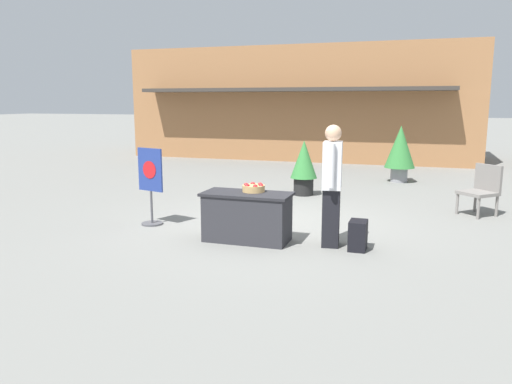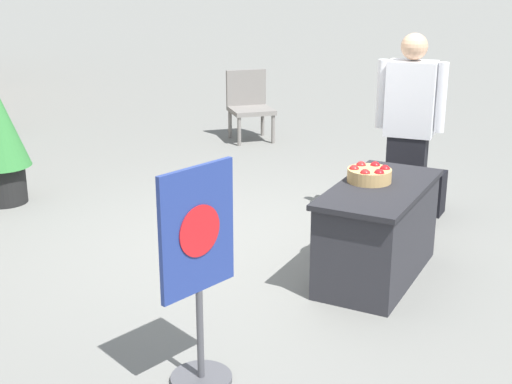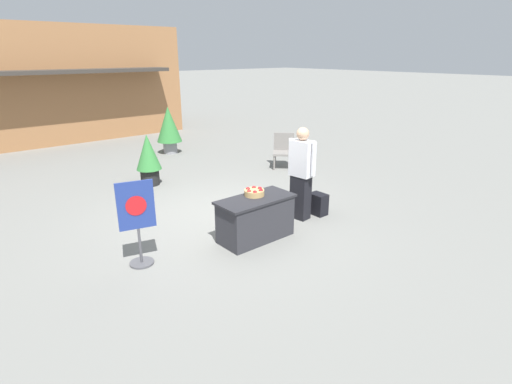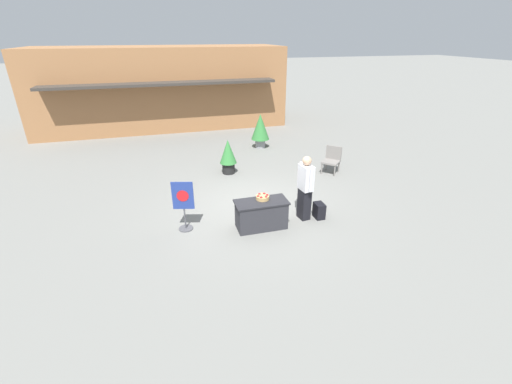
{
  "view_description": "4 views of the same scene",
  "coord_description": "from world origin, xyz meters",
  "px_view_note": "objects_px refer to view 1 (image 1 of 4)",
  "views": [
    {
      "loc": [
        2.27,
        -7.96,
        2.07
      ],
      "look_at": [
        -0.05,
        -0.93,
        0.72
      ],
      "focal_mm": 35.0,
      "sensor_mm": 36.0,
      "label": 1
    },
    {
      "loc": [
        -5.05,
        -2.63,
        2.33
      ],
      "look_at": [
        -0.72,
        -0.38,
        0.74
      ],
      "focal_mm": 50.0,
      "sensor_mm": 36.0,
      "label": 2
    },
    {
      "loc": [
        -4.11,
        -5.84,
        2.99
      ],
      "look_at": [
        0.21,
        -0.72,
        0.65
      ],
      "focal_mm": 28.0,
      "sensor_mm": 36.0,
      "label": 3
    },
    {
      "loc": [
        -2.36,
        -8.37,
        4.53
      ],
      "look_at": [
        -0.23,
        -0.98,
        0.94
      ],
      "focal_mm": 24.0,
      "sensor_mm": 36.0,
      "label": 4
    }
  ],
  "objects_px": {
    "display_table": "(247,217)",
    "backpack": "(358,235)",
    "person_visitor": "(332,185)",
    "patio_chair": "(482,188)",
    "poster_board": "(151,184)",
    "apple_basket": "(254,188)",
    "potted_plant_near_right": "(400,149)",
    "potted_plant_far_right": "(304,165)"
  },
  "relations": [
    {
      "from": "person_visitor",
      "to": "patio_chair",
      "type": "height_order",
      "value": "person_visitor"
    },
    {
      "from": "backpack",
      "to": "patio_chair",
      "type": "distance_m",
      "value": 3.49
    },
    {
      "from": "poster_board",
      "to": "potted_plant_near_right",
      "type": "distance_m",
      "value": 7.11
    },
    {
      "from": "display_table",
      "to": "apple_basket",
      "type": "xyz_separation_m",
      "value": [
        0.07,
        0.11,
        0.42
      ]
    },
    {
      "from": "patio_chair",
      "to": "poster_board",
      "type": "bearing_deg",
      "value": -19.04
    },
    {
      "from": "person_visitor",
      "to": "potted_plant_near_right",
      "type": "distance_m",
      "value": 6.34
    },
    {
      "from": "potted_plant_far_right",
      "to": "display_table",
      "type": "bearing_deg",
      "value": -89.56
    },
    {
      "from": "backpack",
      "to": "potted_plant_far_right",
      "type": "distance_m",
      "value": 4.21
    },
    {
      "from": "display_table",
      "to": "backpack",
      "type": "height_order",
      "value": "display_table"
    },
    {
      "from": "apple_basket",
      "to": "poster_board",
      "type": "height_order",
      "value": "poster_board"
    },
    {
      "from": "patio_chair",
      "to": "person_visitor",
      "type": "bearing_deg",
      "value": 6.81
    },
    {
      "from": "apple_basket",
      "to": "person_visitor",
      "type": "height_order",
      "value": "person_visitor"
    },
    {
      "from": "backpack",
      "to": "potted_plant_near_right",
      "type": "xyz_separation_m",
      "value": [
        0.28,
        6.41,
        0.63
      ]
    },
    {
      "from": "display_table",
      "to": "potted_plant_near_right",
      "type": "distance_m",
      "value": 6.75
    },
    {
      "from": "display_table",
      "to": "backpack",
      "type": "xyz_separation_m",
      "value": [
        1.63,
        0.05,
        -0.16
      ]
    },
    {
      "from": "potted_plant_near_right",
      "to": "person_visitor",
      "type": "bearing_deg",
      "value": -96.14
    },
    {
      "from": "apple_basket",
      "to": "backpack",
      "type": "relative_size",
      "value": 0.8
    },
    {
      "from": "patio_chair",
      "to": "apple_basket",
      "type": "bearing_deg",
      "value": -4.59
    },
    {
      "from": "apple_basket",
      "to": "person_visitor",
      "type": "distance_m",
      "value": 1.17
    },
    {
      "from": "apple_basket",
      "to": "potted_plant_near_right",
      "type": "distance_m",
      "value": 6.6
    },
    {
      "from": "display_table",
      "to": "backpack",
      "type": "relative_size",
      "value": 3.15
    },
    {
      "from": "patio_chair",
      "to": "backpack",
      "type": "bearing_deg",
      "value": 13.02
    },
    {
      "from": "patio_chair",
      "to": "potted_plant_near_right",
      "type": "distance_m",
      "value": 3.84
    },
    {
      "from": "patio_chair",
      "to": "potted_plant_near_right",
      "type": "bearing_deg",
      "value": -109.59
    },
    {
      "from": "backpack",
      "to": "potted_plant_near_right",
      "type": "height_order",
      "value": "potted_plant_near_right"
    },
    {
      "from": "display_table",
      "to": "apple_basket",
      "type": "height_order",
      "value": "apple_basket"
    },
    {
      "from": "person_visitor",
      "to": "poster_board",
      "type": "height_order",
      "value": "person_visitor"
    },
    {
      "from": "backpack",
      "to": "patio_chair",
      "type": "height_order",
      "value": "patio_chair"
    },
    {
      "from": "apple_basket",
      "to": "potted_plant_far_right",
      "type": "height_order",
      "value": "potted_plant_far_right"
    },
    {
      "from": "backpack",
      "to": "display_table",
      "type": "bearing_deg",
      "value": -178.37
    },
    {
      "from": "person_visitor",
      "to": "potted_plant_far_right",
      "type": "height_order",
      "value": "person_visitor"
    },
    {
      "from": "display_table",
      "to": "potted_plant_near_right",
      "type": "bearing_deg",
      "value": 73.52
    },
    {
      "from": "display_table",
      "to": "potted_plant_far_right",
      "type": "distance_m",
      "value": 3.9
    },
    {
      "from": "patio_chair",
      "to": "potted_plant_near_right",
      "type": "xyz_separation_m",
      "value": [
        -1.6,
        3.47,
        0.34
      ]
    },
    {
      "from": "poster_board",
      "to": "patio_chair",
      "type": "bearing_deg",
      "value": 130.34
    },
    {
      "from": "backpack",
      "to": "poster_board",
      "type": "height_order",
      "value": "poster_board"
    },
    {
      "from": "poster_board",
      "to": "patio_chair",
      "type": "height_order",
      "value": "poster_board"
    },
    {
      "from": "apple_basket",
      "to": "patio_chair",
      "type": "distance_m",
      "value": 4.49
    },
    {
      "from": "person_visitor",
      "to": "patio_chair",
      "type": "relative_size",
      "value": 1.88
    },
    {
      "from": "poster_board",
      "to": "person_visitor",
      "type": "bearing_deg",
      "value": 99.71
    },
    {
      "from": "display_table",
      "to": "poster_board",
      "type": "height_order",
      "value": "poster_board"
    },
    {
      "from": "patio_chair",
      "to": "potted_plant_far_right",
      "type": "height_order",
      "value": "potted_plant_far_right"
    }
  ]
}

